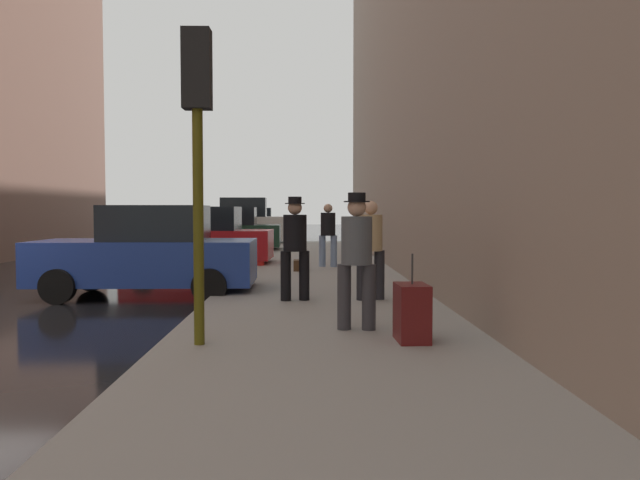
{
  "coord_description": "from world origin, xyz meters",
  "views": [
    {
      "loc": [
        5.75,
        -10.43,
        1.71
      ],
      "look_at": [
        6.09,
        6.02,
        0.9
      ],
      "focal_mm": 35.0,
      "sensor_mm": 36.0,
      "label": 1
    }
  ],
  "objects_px": {
    "pedestrian_in_jeans": "(328,232)",
    "traffic_light": "(197,117)",
    "parked_gray_coupe": "(251,225)",
    "fire_hydrant": "(260,253)",
    "pedestrian_with_beanie": "(357,254)",
    "parked_white_van": "(241,224)",
    "parked_blue_sedan": "(148,254)",
    "parked_red_hatchback": "(201,239)",
    "parked_dark_green_sedan": "(227,232)",
    "duffel_bag": "(300,265)",
    "pedestrian_in_tan_coat": "(371,245)",
    "rolling_suitcase": "(412,313)",
    "pedestrian_with_fedora": "(295,243)"
  },
  "relations": [
    {
      "from": "pedestrian_in_jeans",
      "to": "traffic_light",
      "type": "bearing_deg",
      "value": -100.58
    },
    {
      "from": "parked_gray_coupe",
      "to": "fire_hydrant",
      "type": "bearing_deg",
      "value": -84.13
    },
    {
      "from": "traffic_light",
      "to": "pedestrian_with_beanie",
      "type": "height_order",
      "value": "traffic_light"
    },
    {
      "from": "parked_white_van",
      "to": "parked_blue_sedan",
      "type": "bearing_deg",
      "value": -90.0
    },
    {
      "from": "parked_gray_coupe",
      "to": "pedestrian_in_jeans",
      "type": "distance_m",
      "value": 18.33
    },
    {
      "from": "parked_white_van",
      "to": "fire_hydrant",
      "type": "height_order",
      "value": "parked_white_van"
    },
    {
      "from": "parked_blue_sedan",
      "to": "parked_red_hatchback",
      "type": "bearing_deg",
      "value": 90.0
    },
    {
      "from": "parked_blue_sedan",
      "to": "parked_white_van",
      "type": "distance_m",
      "value": 17.01
    },
    {
      "from": "parked_red_hatchback",
      "to": "parked_dark_green_sedan",
      "type": "height_order",
      "value": "same"
    },
    {
      "from": "duffel_bag",
      "to": "pedestrian_with_beanie",
      "type": "bearing_deg",
      "value": -83.99
    },
    {
      "from": "pedestrian_with_beanie",
      "to": "duffel_bag",
      "type": "relative_size",
      "value": 4.04
    },
    {
      "from": "fire_hydrant",
      "to": "pedestrian_in_jeans",
      "type": "height_order",
      "value": "pedestrian_in_jeans"
    },
    {
      "from": "parked_dark_green_sedan",
      "to": "pedestrian_in_tan_coat",
      "type": "height_order",
      "value": "pedestrian_in_tan_coat"
    },
    {
      "from": "pedestrian_with_beanie",
      "to": "parked_red_hatchback",
      "type": "bearing_deg",
      "value": 110.19
    },
    {
      "from": "pedestrian_in_jeans",
      "to": "pedestrian_with_beanie",
      "type": "bearing_deg",
      "value": -89.57
    },
    {
      "from": "pedestrian_in_tan_coat",
      "to": "duffel_bag",
      "type": "bearing_deg",
      "value": 103.97
    },
    {
      "from": "parked_white_van",
      "to": "rolling_suitcase",
      "type": "bearing_deg",
      "value": -78.8
    },
    {
      "from": "parked_dark_green_sedan",
      "to": "pedestrian_with_beanie",
      "type": "bearing_deg",
      "value": -77.04
    },
    {
      "from": "rolling_suitcase",
      "to": "pedestrian_in_jeans",
      "type": "bearing_deg",
      "value": 93.95
    },
    {
      "from": "parked_blue_sedan",
      "to": "pedestrian_with_fedora",
      "type": "distance_m",
      "value": 3.31
    },
    {
      "from": "parked_blue_sedan",
      "to": "pedestrian_with_beanie",
      "type": "height_order",
      "value": "pedestrian_with_beanie"
    },
    {
      "from": "parked_dark_green_sedan",
      "to": "pedestrian_with_fedora",
      "type": "bearing_deg",
      "value": -78.02
    },
    {
      "from": "fire_hydrant",
      "to": "pedestrian_with_fedora",
      "type": "distance_m",
      "value": 6.82
    },
    {
      "from": "parked_gray_coupe",
      "to": "duffel_bag",
      "type": "distance_m",
      "value": 19.3
    },
    {
      "from": "parked_red_hatchback",
      "to": "pedestrian_in_tan_coat",
      "type": "relative_size",
      "value": 2.49
    },
    {
      "from": "pedestrian_in_jeans",
      "to": "pedestrian_in_tan_coat",
      "type": "height_order",
      "value": "same"
    },
    {
      "from": "pedestrian_with_fedora",
      "to": "parked_red_hatchback",
      "type": "bearing_deg",
      "value": 110.95
    },
    {
      "from": "parked_blue_sedan",
      "to": "duffel_bag",
      "type": "xyz_separation_m",
      "value": [
        2.92,
        3.6,
        -0.56
      ]
    },
    {
      "from": "parked_white_van",
      "to": "pedestrian_with_fedora",
      "type": "bearing_deg",
      "value": -81.15
    },
    {
      "from": "parked_red_hatchback",
      "to": "pedestrian_with_beanie",
      "type": "distance_m",
      "value": 10.84
    },
    {
      "from": "parked_red_hatchback",
      "to": "parked_gray_coupe",
      "type": "distance_m",
      "value": 16.69
    },
    {
      "from": "duffel_bag",
      "to": "pedestrian_in_tan_coat",
      "type": "bearing_deg",
      "value": -76.03
    },
    {
      "from": "parked_red_hatchback",
      "to": "duffel_bag",
      "type": "height_order",
      "value": "parked_red_hatchback"
    },
    {
      "from": "parked_red_hatchback",
      "to": "pedestrian_with_fedora",
      "type": "distance_m",
      "value": 8.1
    },
    {
      "from": "parked_red_hatchback",
      "to": "fire_hydrant",
      "type": "height_order",
      "value": "parked_red_hatchback"
    },
    {
      "from": "parked_gray_coupe",
      "to": "parked_blue_sedan",
      "type": "bearing_deg",
      "value": -90.0
    },
    {
      "from": "traffic_light",
      "to": "pedestrian_in_tan_coat",
      "type": "distance_m",
      "value": 4.53
    },
    {
      "from": "pedestrian_with_fedora",
      "to": "duffel_bag",
      "type": "distance_m",
      "value": 5.25
    },
    {
      "from": "parked_gray_coupe",
      "to": "duffel_bag",
      "type": "height_order",
      "value": "parked_gray_coupe"
    },
    {
      "from": "parked_blue_sedan",
      "to": "rolling_suitcase",
      "type": "distance_m",
      "value": 6.57
    },
    {
      "from": "parked_red_hatchback",
      "to": "parked_white_van",
      "type": "height_order",
      "value": "parked_white_van"
    },
    {
      "from": "parked_blue_sedan",
      "to": "fire_hydrant",
      "type": "height_order",
      "value": "parked_blue_sedan"
    },
    {
      "from": "parked_dark_green_sedan",
      "to": "traffic_light",
      "type": "bearing_deg",
      "value": -83.81
    },
    {
      "from": "parked_blue_sedan",
      "to": "pedestrian_with_beanie",
      "type": "xyz_separation_m",
      "value": [
        3.74,
        -4.19,
        0.29
      ]
    },
    {
      "from": "parked_dark_green_sedan",
      "to": "parked_white_van",
      "type": "distance_m",
      "value": 4.94
    },
    {
      "from": "parked_blue_sedan",
      "to": "pedestrian_with_beanie",
      "type": "relative_size",
      "value": 2.37
    },
    {
      "from": "parked_dark_green_sedan",
      "to": "pedestrian_with_beanie",
      "type": "relative_size",
      "value": 2.38
    },
    {
      "from": "traffic_light",
      "to": "pedestrian_with_fedora",
      "type": "height_order",
      "value": "traffic_light"
    },
    {
      "from": "parked_blue_sedan",
      "to": "duffel_bag",
      "type": "relative_size",
      "value": 9.57
    },
    {
      "from": "pedestrian_in_jeans",
      "to": "rolling_suitcase",
      "type": "relative_size",
      "value": 1.64
    }
  ]
}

